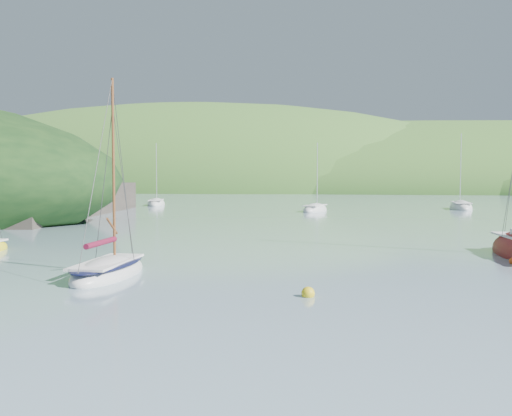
% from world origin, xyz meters
% --- Properties ---
extents(ground, '(700.00, 700.00, 0.00)m').
position_xyz_m(ground, '(0.00, 0.00, 0.00)').
color(ground, slate).
rests_on(ground, ground).
extents(shoreline_hills, '(690.00, 135.00, 56.00)m').
position_xyz_m(shoreline_hills, '(-9.66, 172.42, 0.00)').
color(shoreline_hills, '#3B6125').
rests_on(shoreline_hills, ground).
extents(daysailer_white, '(2.62, 6.19, 9.31)m').
position_xyz_m(daysailer_white, '(-5.02, -0.01, 0.21)').
color(daysailer_white, silver).
rests_on(daysailer_white, ground).
extents(distant_sloop_a, '(3.49, 6.86, 9.35)m').
position_xyz_m(distant_sloop_a, '(-1.22, 48.03, 0.17)').
color(distant_sloop_a, silver).
rests_on(distant_sloop_a, ground).
extents(distant_sloop_b, '(2.73, 7.73, 11.01)m').
position_xyz_m(distant_sloop_b, '(17.23, 57.01, 0.19)').
color(distant_sloop_b, silver).
rests_on(distant_sloop_b, ground).
extents(distant_sloop_c, '(4.48, 7.57, 10.20)m').
position_xyz_m(distant_sloop_c, '(-26.20, 57.72, 0.18)').
color(distant_sloop_c, silver).
rests_on(distant_sloop_c, ground).
extents(mooring_buoys, '(19.87, 10.37, 0.49)m').
position_xyz_m(mooring_buoys, '(2.15, 1.61, 0.12)').
color(mooring_buoys, yellow).
rests_on(mooring_buoys, ground).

